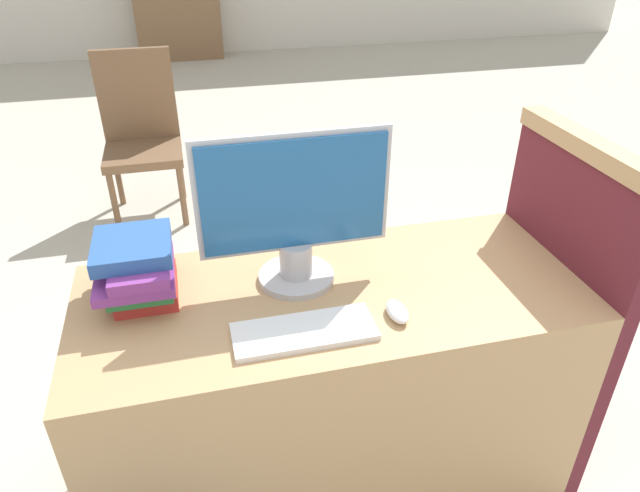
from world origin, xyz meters
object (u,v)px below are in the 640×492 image
(monitor, at_px, (295,211))
(far_chair, at_px, (141,130))
(book_stack, at_px, (139,268))
(keyboard, at_px, (304,332))
(mouse, at_px, (397,312))

(monitor, bearing_deg, far_chair, 103.66)
(book_stack, relative_size, far_chair, 0.29)
(keyboard, relative_size, far_chair, 0.37)
(keyboard, height_order, book_stack, book_stack)
(keyboard, bearing_deg, book_stack, 145.85)
(mouse, relative_size, far_chair, 0.10)
(monitor, xyz_separation_m, book_stack, (-0.42, 0.02, -0.13))
(book_stack, bearing_deg, mouse, -21.66)
(mouse, bearing_deg, far_chair, 107.36)
(monitor, height_order, keyboard, monitor)
(mouse, bearing_deg, book_stack, 158.34)
(monitor, relative_size, far_chair, 0.54)
(monitor, height_order, far_chair, monitor)
(monitor, bearing_deg, mouse, -46.64)
(far_chair, bearing_deg, book_stack, -42.84)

